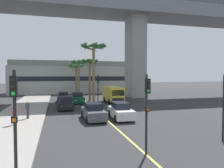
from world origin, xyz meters
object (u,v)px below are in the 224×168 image
palm_tree_near_median (76,69)px  palm_tree_far_median (90,66)px  traffic_light_left_sidewalk_corner (14,111)px  palm_tree_farthest_median (94,54)px  car_queue_third (66,103)px  traffic_light_median_far (98,87)px  traffic_light_median_near (147,103)px  delivery_van (113,94)px  pedestrian_mid_block (14,114)px  car_queue_front (93,112)px  car_queue_second (121,111)px  car_queue_fifth (77,98)px  palm_tree_mid_median (79,67)px  car_queue_fourth (63,97)px  pedestrian_near_crosswalk (28,109)px

palm_tree_near_median → palm_tree_far_median: size_ratio=0.95×
traffic_light_left_sidewalk_corner → palm_tree_farthest_median: 21.67m
car_queue_third → traffic_light_median_far: 4.48m
traffic_light_median_near → delivery_van: bearing=79.6°
delivery_van → palm_tree_near_median: palm_tree_near_median is taller
palm_tree_far_median → pedestrian_mid_block: (-8.53, -15.28, -4.64)m
car_queue_third → traffic_light_left_sidewalk_corner: size_ratio=0.98×
car_queue_third → traffic_light_median_far: (3.76, -1.42, 1.99)m
delivery_van → traffic_light_left_sidewalk_corner: (-9.77, -22.44, 1.58)m
car_queue_front → delivery_van: size_ratio=0.79×
traffic_light_median_far → palm_tree_far_median: (0.41, 8.90, 2.93)m
car_queue_second → traffic_light_left_sidewalk_corner: (-7.39, -10.82, 2.14)m
car_queue_fifth → palm_tree_mid_median: bearing=82.5°
palm_tree_far_median → palm_tree_near_median: bearing=96.5°
traffic_light_median_near → traffic_light_median_far: (0.33, 14.79, 0.00)m
car_queue_fifth → traffic_light_median_far: traffic_light_median_far is taller
traffic_light_median_far → palm_tree_mid_median: (-0.80, 14.50, 2.91)m
car_queue_fifth → car_queue_front: bearing=-88.7°
car_queue_fifth → pedestrian_mid_block: pedestrian_mid_block is taller
delivery_van → palm_tree_far_median: size_ratio=0.78×
car_queue_second → palm_tree_near_median: (-1.90, 25.23, 4.62)m
car_queue_front → palm_tree_near_median: (0.72, 25.07, 4.62)m
palm_tree_mid_median → traffic_light_median_near: bearing=-89.1°
car_queue_second → traffic_light_median_far: traffic_light_median_far is taller
traffic_light_left_sidewalk_corner → palm_tree_near_median: palm_tree_near_median is taller
traffic_light_median_far → traffic_light_median_near: bearing=-91.3°
palm_tree_near_median → palm_tree_mid_median: bearing=-89.8°
car_queue_third → pedestrian_mid_block: (-4.37, -7.79, 0.28)m
car_queue_fourth → delivery_van: bearing=-18.7°
palm_tree_far_median → pedestrian_mid_block: 18.10m
palm_tree_near_median → palm_tree_mid_median: size_ratio=0.93×
car_queue_fifth → palm_tree_farthest_median: size_ratio=0.48×
palm_tree_near_median → pedestrian_near_crosswalk: bearing=-105.6°
traffic_light_median_near → pedestrian_near_crosswalk: (-7.09, 10.74, -1.72)m
palm_tree_far_median → traffic_light_left_sidewalk_corner: bearing=-104.8°
car_queue_fifth → palm_tree_far_median: size_ratio=0.61×
traffic_light_left_sidewalk_corner → pedestrian_near_crosswalk: (-1.11, 12.44, -1.87)m
car_queue_fourth → traffic_light_left_sidewalk_corner: (-2.51, -24.90, 2.14)m
car_queue_second → traffic_light_median_far: size_ratio=0.99×
car_queue_third → traffic_light_left_sidewalk_corner: (-2.55, -17.91, 2.14)m
car_queue_fourth → car_queue_fifth: (1.98, -1.63, 0.00)m
car_queue_fifth → traffic_light_left_sidewalk_corner: size_ratio=0.98×
car_queue_third → palm_tree_far_median: size_ratio=0.61×
car_queue_third → traffic_light_left_sidewalk_corner: traffic_light_left_sidewalk_corner is taller
palm_tree_near_median → palm_tree_far_median: (1.22, -10.66, 0.30)m
car_queue_front → car_queue_second: (2.62, -0.16, 0.00)m
car_queue_fifth → traffic_light_median_near: 21.70m
car_queue_third → car_queue_fourth: (-0.04, 6.99, 0.00)m
car_queue_front → pedestrian_near_crosswalk: size_ratio=2.57×
car_queue_third → palm_tree_mid_median: size_ratio=0.59×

